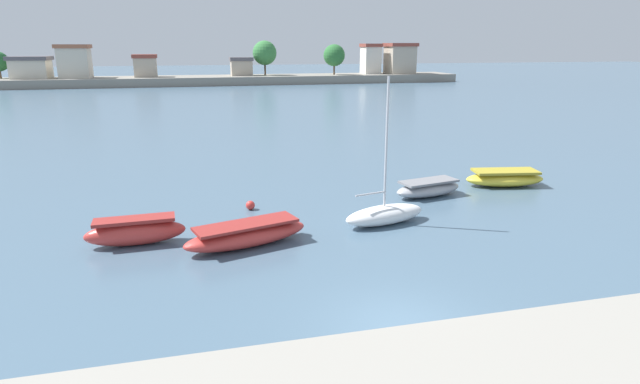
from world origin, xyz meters
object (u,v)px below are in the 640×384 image
at_px(moored_boat_2, 385,214).
at_px(moored_boat_4, 505,178).
at_px(moored_boat_0, 136,232).
at_px(moored_boat_1, 247,235).
at_px(mooring_buoy_1, 250,205).
at_px(moored_boat_3, 428,188).

distance_m(moored_boat_2, moored_boat_4, 9.86).
relative_size(moored_boat_0, moored_boat_4, 0.84).
xyz_separation_m(moored_boat_0, moored_boat_1, (4.23, -1.18, -0.08)).
bearing_deg(moored_boat_4, mooring_buoy_1, -166.14).
bearing_deg(moored_boat_4, moored_boat_1, -149.66).
relative_size(moored_boat_0, mooring_buoy_1, 8.86).
xyz_separation_m(moored_boat_2, moored_boat_4, (8.82, 4.41, -0.03)).
relative_size(moored_boat_4, mooring_buoy_1, 10.51).
xyz_separation_m(moored_boat_0, moored_boat_4, (19.23, 4.34, -0.10)).
height_order(moored_boat_1, moored_boat_4, moored_boat_1).
bearing_deg(moored_boat_1, moored_boat_0, 147.88).
bearing_deg(moored_boat_2, moored_boat_4, 13.29).
height_order(moored_boat_0, moored_boat_3, moored_boat_0).
relative_size(moored_boat_2, moored_boat_3, 1.58).
distance_m(moored_boat_2, mooring_buoy_1, 6.52).
distance_m(moored_boat_1, moored_boat_4, 15.99).
distance_m(moored_boat_3, mooring_buoy_1, 9.29).
bearing_deg(mooring_buoy_1, moored_boat_1, -98.30).
xyz_separation_m(moored_boat_3, moored_boat_4, (5.04, 0.84, 0.03)).
bearing_deg(mooring_buoy_1, moored_boat_4, 3.73).
bearing_deg(moored_boat_0, mooring_buoy_1, 32.20).
distance_m(moored_boat_3, moored_boat_4, 5.11).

